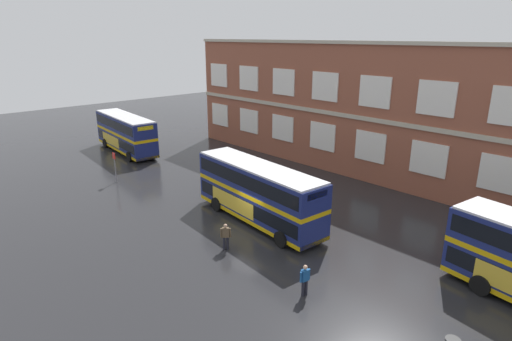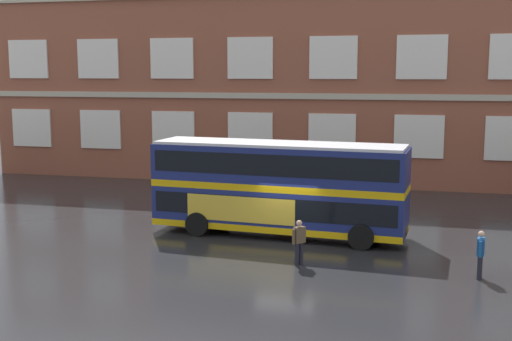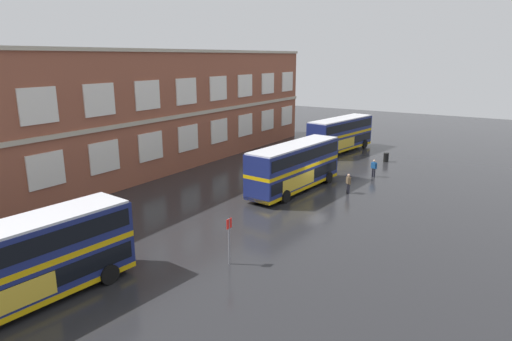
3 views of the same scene
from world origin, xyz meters
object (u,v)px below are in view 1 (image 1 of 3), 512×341
bus_stand_flag (115,164)px  double_decker_near (126,133)px  double_decker_middle (258,192)px  waiting_passenger (226,236)px  second_passenger (305,279)px

bus_stand_flag → double_decker_near: bearing=148.1°
double_decker_middle → waiting_passenger: 4.75m
waiting_passenger → double_decker_middle: bearing=111.5°
double_decker_near → waiting_passenger: 25.78m
waiting_passenger → bus_stand_flag: bearing=177.5°
double_decker_near → bus_stand_flag: double_decker_near is taller
double_decker_near → double_decker_middle: size_ratio=1.00×
waiting_passenger → double_decker_near: bearing=166.1°
waiting_passenger → bus_stand_flag: size_ratio=0.63×
double_decker_middle → bus_stand_flag: bearing=-166.2°
second_passenger → bus_stand_flag: (-22.53, 0.82, 0.70)m
double_decker_near → waiting_passenger: double_decker_near is taller
second_passenger → double_decker_middle: bearing=151.3°
waiting_passenger → bus_stand_flag: (-16.18, 0.70, 0.70)m
second_passenger → double_decker_near: bearing=168.6°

